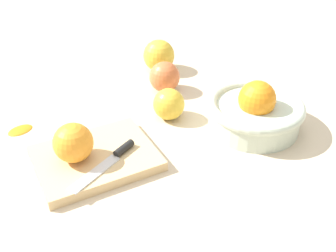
% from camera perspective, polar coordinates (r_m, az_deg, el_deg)
% --- Properties ---
extents(ground_plane, '(2.40, 2.40, 0.00)m').
position_cam_1_polar(ground_plane, '(0.82, -2.74, -1.16)').
color(ground_plane, beige).
extents(bowl, '(0.20, 0.20, 0.11)m').
position_cam_1_polar(bowl, '(0.83, 12.32, 2.17)').
color(bowl, beige).
rests_on(bowl, ground_plane).
extents(cutting_board, '(0.24, 0.21, 0.02)m').
position_cam_1_polar(cutting_board, '(0.75, -10.31, -4.56)').
color(cutting_board, '#DBB77F').
rests_on(cutting_board, ground_plane).
extents(orange_on_board, '(0.07, 0.07, 0.07)m').
position_cam_1_polar(orange_on_board, '(0.72, -13.40, -2.33)').
color(orange_on_board, orange).
rests_on(orange_on_board, cutting_board).
extents(knife, '(0.15, 0.06, 0.01)m').
position_cam_1_polar(knife, '(0.72, -8.01, -4.62)').
color(knife, silver).
rests_on(knife, cutting_board).
extents(apple_front_left, '(0.07, 0.07, 0.07)m').
position_cam_1_polar(apple_front_left, '(0.95, -0.50, 7.01)').
color(apple_front_left, '#CC6638').
rests_on(apple_front_left, ground_plane).
extents(apple_front_left_2, '(0.08, 0.08, 0.08)m').
position_cam_1_polar(apple_front_left_2, '(1.05, -1.31, 10.04)').
color(apple_front_left_2, gold).
rests_on(apple_front_left_2, ground_plane).
extents(apple_mid_left, '(0.07, 0.07, 0.07)m').
position_cam_1_polar(apple_mid_left, '(0.85, 0.12, 3.15)').
color(apple_mid_left, gold).
rests_on(apple_mid_left, ground_plane).
extents(citrus_peel, '(0.05, 0.04, 0.01)m').
position_cam_1_polar(citrus_peel, '(0.88, -20.39, -0.39)').
color(citrus_peel, orange).
rests_on(citrus_peel, ground_plane).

